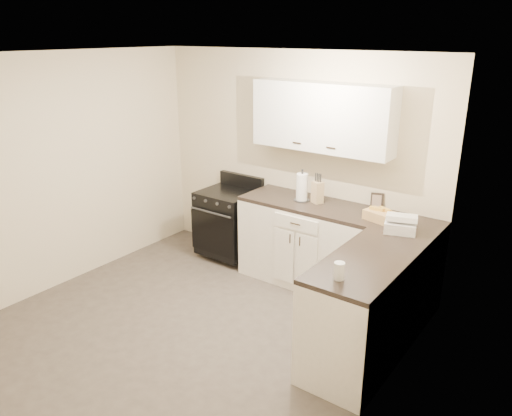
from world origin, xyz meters
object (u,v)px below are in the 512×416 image
Objects in this scene: knife_block at (318,192)px; paper_towel at (302,187)px; stove at (227,222)px; countertop_grill at (400,226)px; wicker_basket at (380,216)px.

knife_block is 0.78× the size of paper_towel.
countertop_grill is at bearing -4.92° from stove.
paper_towel reaches higher than countertop_grill.
paper_towel is at bearing -144.10° from knife_block.
paper_towel is 1.09× the size of countertop_grill.
paper_towel is at bearing 151.56° from countertop_grill.
paper_towel is (1.03, 0.03, 0.63)m from stove.
paper_towel is (-0.17, -0.03, 0.03)m from knife_block.
knife_block reaches higher than stove.
knife_block is at bearing 10.92° from paper_towel.
paper_towel is at bearing 1.73° from stove.
knife_block is at bearing 3.09° from stove.
paper_towel is at bearing 175.74° from wicker_basket.
knife_block is 0.82× the size of wicker_basket.
countertop_grill is at bearing 10.85° from knife_block.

